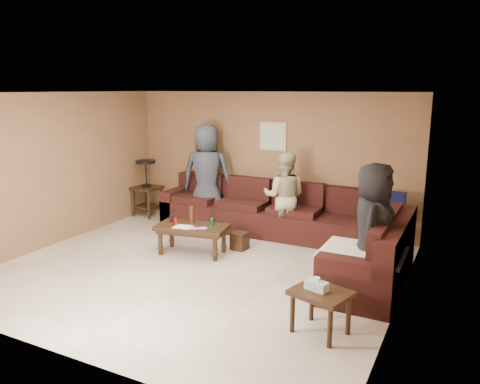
{
  "coord_description": "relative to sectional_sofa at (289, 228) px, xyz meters",
  "views": [
    {
      "loc": [
        3.41,
        -5.4,
        2.56
      ],
      "look_at": [
        0.25,
        0.85,
        1.0
      ],
      "focal_mm": 35.0,
      "sensor_mm": 36.0,
      "label": 1
    }
  ],
  "objects": [
    {
      "name": "end_table_left",
      "position": [
        -3.29,
        0.51,
        0.27
      ],
      "size": [
        0.52,
        0.52,
        1.14
      ],
      "rotation": [
        0.0,
        0.0,
        -0.04
      ],
      "color": "black",
      "rests_on": "ground"
    },
    {
      "name": "person_middle",
      "position": [
        -0.22,
        0.32,
        0.43
      ],
      "size": [
        0.85,
        0.73,
        1.52
      ],
      "primitive_type": "imported",
      "rotation": [
        0.0,
        0.0,
        3.37
      ],
      "color": "tan",
      "rests_on": "ground"
    },
    {
      "name": "room",
      "position": [
        -0.81,
        -1.52,
        1.34
      ],
      "size": [
        5.6,
        5.5,
        2.5
      ],
      "color": "#BEB1A1",
      "rests_on": "ground"
    },
    {
      "name": "person_left",
      "position": [
        -1.87,
        0.54,
        0.64
      ],
      "size": [
        1.07,
        0.85,
        1.92
      ],
      "primitive_type": "imported",
      "rotation": [
        0.0,
        0.0,
        3.43
      ],
      "color": "#2D343F",
      "rests_on": "ground"
    },
    {
      "name": "waste_bin",
      "position": [
        -0.66,
        -0.48,
        -0.18
      ],
      "size": [
        0.26,
        0.26,
        0.29
      ],
      "primitive_type": "cube",
      "rotation": [
        0.0,
        0.0,
        -0.09
      ],
      "color": "black",
      "rests_on": "ground"
    },
    {
      "name": "wall_art",
      "position": [
        -0.71,
        0.96,
        1.37
      ],
      "size": [
        0.52,
        0.04,
        0.52
      ],
      "color": "tan",
      "rests_on": "ground"
    },
    {
      "name": "side_table_right",
      "position": [
        1.3,
        -2.47,
        0.09
      ],
      "size": [
        0.69,
        0.62,
        0.63
      ],
      "rotation": [
        0.0,
        0.0,
        -0.28
      ],
      "color": "black",
      "rests_on": "ground"
    },
    {
      "name": "person_right",
      "position": [
        1.55,
        -1.18,
        0.51
      ],
      "size": [
        0.58,
        0.85,
        1.68
      ],
      "primitive_type": "imported",
      "rotation": [
        0.0,
        0.0,
        1.63
      ],
      "color": "black",
      "rests_on": "ground"
    },
    {
      "name": "sectional_sofa",
      "position": [
        0.0,
        0.0,
        0.0
      ],
      "size": [
        4.65,
        2.9,
        0.97
      ],
      "color": "black",
      "rests_on": "ground"
    },
    {
      "name": "coffee_table",
      "position": [
        -1.24,
        -1.0,
        0.07
      ],
      "size": [
        1.19,
        0.73,
        0.74
      ],
      "rotation": [
        0.0,
        0.0,
        0.17
      ],
      "color": "black",
      "rests_on": "ground"
    }
  ]
}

